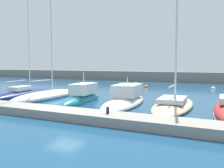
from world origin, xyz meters
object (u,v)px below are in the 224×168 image
at_px(motorboat_teal_third, 82,97).
at_px(mooring_buoy_orange, 146,87).
at_px(motorboat_ivory_fourth, 125,100).
at_px(sailboat_white_second, 46,95).
at_px(sailboat_sand_fifth, 173,104).
at_px(mooring_buoy_white, 213,89).
at_px(dock_bollard, 108,110).
at_px(sailboat_navy_nearest, 22,93).
at_px(mooring_buoy_yellow, 136,84).

relative_size(motorboat_teal_third, mooring_buoy_orange, 10.10).
bearing_deg(motorboat_ivory_fourth, motorboat_teal_third, 90.43).
bearing_deg(sailboat_white_second, sailboat_sand_fifth, -90.67).
height_order(mooring_buoy_orange, mooring_buoy_white, mooring_buoy_orange).
distance_m(motorboat_teal_third, mooring_buoy_orange, 17.37).
xyz_separation_m(mooring_buoy_orange, dock_bollard, (5.08, -23.80, 0.80)).
bearing_deg(sailboat_white_second, mooring_buoy_white, -42.38).
bearing_deg(sailboat_sand_fifth, sailboat_white_second, 88.51).
bearing_deg(sailboat_navy_nearest, motorboat_ivory_fourth, -98.58).
relative_size(sailboat_navy_nearest, sailboat_sand_fifth, 1.41).
bearing_deg(motorboat_teal_third, sailboat_sand_fifth, -91.33).
height_order(motorboat_teal_third, mooring_buoy_white, motorboat_teal_third).
distance_m(sailboat_sand_fifth, dock_bollard, 7.74).
bearing_deg(mooring_buoy_orange, motorboat_ivory_fourth, -78.65).
bearing_deg(sailboat_white_second, sailboat_navy_nearest, 82.88).
bearing_deg(dock_bollard, mooring_buoy_yellow, 106.83).
xyz_separation_m(sailboat_white_second, motorboat_ivory_fourth, (9.46, -0.09, 0.08)).
bearing_deg(mooring_buoy_white, motorboat_ivory_fourth, -109.56).
height_order(motorboat_ivory_fourth, dock_bollard, motorboat_ivory_fourth).
distance_m(mooring_buoy_orange, mooring_buoy_white, 10.18).
bearing_deg(sailboat_navy_nearest, mooring_buoy_white, -54.48).
bearing_deg(mooring_buoy_yellow, sailboat_navy_nearest, -105.43).
distance_m(motorboat_teal_third, motorboat_ivory_fourth, 4.44).
bearing_deg(sailboat_navy_nearest, sailboat_sand_fifth, -97.16).
bearing_deg(mooring_buoy_yellow, motorboat_teal_third, -82.86).
distance_m(sailboat_navy_nearest, mooring_buoy_yellow, 23.30).
distance_m(sailboat_navy_nearest, dock_bollard, 16.97).
bearing_deg(mooring_buoy_yellow, sailboat_sand_fifth, -62.59).
height_order(sailboat_navy_nearest, mooring_buoy_white, sailboat_navy_nearest).
bearing_deg(sailboat_sand_fifth, mooring_buoy_yellow, 25.11).
distance_m(motorboat_ivory_fourth, dock_bollard, 7.16).
distance_m(sailboat_navy_nearest, sailboat_sand_fifth, 17.95).
height_order(sailboat_sand_fifth, mooring_buoy_yellow, sailboat_sand_fifth).
relative_size(sailboat_navy_nearest, motorboat_teal_third, 2.77).
relative_size(sailboat_white_second, motorboat_teal_third, 2.65).
distance_m(sailboat_white_second, sailboat_sand_fifth, 13.87).
xyz_separation_m(sailboat_navy_nearest, motorboat_teal_third, (9.13, -0.97, 0.15)).
relative_size(sailboat_navy_nearest, sailboat_white_second, 1.05).
distance_m(sailboat_navy_nearest, motorboat_teal_third, 9.19).
bearing_deg(mooring_buoy_orange, motorboat_teal_third, -93.40).
height_order(sailboat_sand_fifth, mooring_buoy_white, sailboat_sand_fifth).
bearing_deg(sailboat_sand_fifth, sailboat_navy_nearest, 87.04).
xyz_separation_m(mooring_buoy_white, dock_bollard, (-4.94, -25.63, 0.80)).
height_order(sailboat_navy_nearest, motorboat_teal_third, sailboat_navy_nearest).
relative_size(sailboat_navy_nearest, motorboat_ivory_fourth, 2.23).
height_order(mooring_buoy_orange, dock_bollard, dock_bollard).
xyz_separation_m(sailboat_sand_fifth, mooring_buoy_yellow, (-11.76, 22.67, -0.35)).
bearing_deg(motorboat_ivory_fourth, mooring_buoy_orange, 5.54).
xyz_separation_m(mooring_buoy_yellow, dock_bollard, (9.04, -29.90, 0.80)).
distance_m(sailboat_sand_fifth, mooring_buoy_yellow, 25.54).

